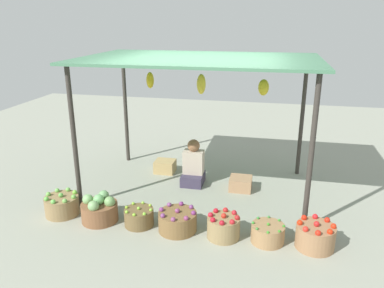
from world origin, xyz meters
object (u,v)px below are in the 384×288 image
(basket_green_apples, at_px, (62,205))
(basket_green_chilies, at_px, (268,233))
(basket_red_tomatoes, at_px, (315,236))
(basket_red_apples, at_px, (223,227))
(basket_limes, at_px, (139,217))
(wooden_crate_stacked_rear, at_px, (241,183))
(vendor_person, at_px, (193,167))
(basket_cabbages, at_px, (99,210))
(wooden_crate_near_vendor, at_px, (165,166))
(basket_purple_onions, at_px, (177,221))

(basket_green_apples, height_order, basket_green_chilies, basket_green_apples)
(basket_green_apples, distance_m, basket_red_tomatoes, 3.50)
(basket_red_apples, relative_size, basket_green_chilies, 1.00)
(basket_limes, height_order, wooden_crate_stacked_rear, basket_limes)
(basket_green_apples, bearing_deg, vendor_person, 41.95)
(basket_green_apples, xyz_separation_m, basket_red_apples, (2.36, -0.11, 0.01))
(basket_cabbages, bearing_deg, vendor_person, 56.23)
(vendor_person, relative_size, basket_red_tomatoes, 1.63)
(vendor_person, bearing_deg, basket_limes, -106.04)
(basket_red_apples, height_order, wooden_crate_near_vendor, basket_red_apples)
(vendor_person, distance_m, basket_limes, 1.59)
(basket_red_apples, height_order, basket_red_tomatoes, basket_red_tomatoes)
(basket_purple_onions, xyz_separation_m, basket_red_tomatoes, (1.76, -0.02, 0.02))
(basket_green_apples, distance_m, basket_limes, 1.19)
(vendor_person, height_order, basket_green_apples, vendor_person)
(basket_red_apples, xyz_separation_m, wooden_crate_near_vendor, (-1.34, 1.94, -0.04))
(vendor_person, distance_m, wooden_crate_stacked_rear, 0.84)
(basket_limes, distance_m, basket_red_apples, 1.17)
(wooden_crate_stacked_rear, bearing_deg, vendor_person, 174.36)
(vendor_person, distance_m, wooden_crate_near_vendor, 0.74)
(vendor_person, relative_size, basket_cabbages, 1.54)
(basket_limes, bearing_deg, basket_red_tomatoes, -1.09)
(basket_red_tomatoes, bearing_deg, wooden_crate_near_vendor, 142.10)
(basket_purple_onions, relative_size, basket_green_chilies, 1.21)
(basket_cabbages, bearing_deg, basket_green_chilies, -1.00)
(basket_red_apples, bearing_deg, wooden_crate_stacked_rear, 86.76)
(basket_red_apples, bearing_deg, vendor_person, 114.99)
(basket_purple_onions, relative_size, basket_red_tomatoes, 1.07)
(basket_red_apples, xyz_separation_m, wooden_crate_stacked_rear, (0.08, 1.49, -0.05))
(wooden_crate_near_vendor, bearing_deg, vendor_person, -31.23)
(basket_purple_onions, height_order, wooden_crate_stacked_rear, basket_purple_onions)
(vendor_person, relative_size, wooden_crate_near_vendor, 2.18)
(wooden_crate_near_vendor, height_order, wooden_crate_stacked_rear, wooden_crate_near_vendor)
(basket_green_chilies, relative_size, basket_red_tomatoes, 0.89)
(basket_green_apples, relative_size, basket_red_apples, 1.14)
(basket_red_apples, height_order, wooden_crate_stacked_rear, basket_red_apples)
(basket_limes, bearing_deg, vendor_person, 73.96)
(wooden_crate_stacked_rear, bearing_deg, basket_red_apples, -93.24)
(basket_purple_onions, distance_m, basket_green_chilies, 1.19)
(basket_purple_onions, xyz_separation_m, wooden_crate_near_vendor, (-0.72, 1.91, -0.02))
(basket_limes, distance_m, basket_purple_onions, 0.55)
(basket_green_chilies, height_order, wooden_crate_near_vendor, basket_green_chilies)
(vendor_person, xyz_separation_m, basket_red_apples, (0.73, -1.57, -0.15))
(basket_green_chilies, relative_size, wooden_crate_stacked_rear, 1.18)
(basket_green_chilies, distance_m, wooden_crate_stacked_rear, 1.55)
(basket_limes, xyz_separation_m, basket_red_apples, (1.17, -0.06, 0.03))
(wooden_crate_near_vendor, bearing_deg, basket_green_apples, -119.00)
(basket_green_apples, distance_m, wooden_crate_near_vendor, 2.10)
(basket_purple_onions, relative_size, wooden_crate_stacked_rear, 1.43)
(basket_purple_onions, distance_m, basket_red_tomatoes, 1.76)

